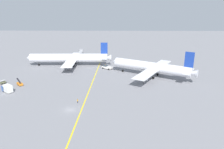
{
  "coord_description": "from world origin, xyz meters",
  "views": [
    {
      "loc": [
        16.85,
        -66.82,
        35.16
      ],
      "look_at": [
        14.76,
        30.68,
        4.0
      ],
      "focal_mm": 32.39,
      "sensor_mm": 36.0,
      "label": 1
    }
  ],
  "objects": [
    {
      "name": "ground_crew_marshaller_foreground",
      "position": [
        1.67,
        5.66,
        0.92
      ],
      "size": [
        0.36,
        0.36,
        1.76
      ],
      "color": "black",
      "rests_on": "ground"
    },
    {
      "name": "gse_belt_loader_portside",
      "position": [
        -30.32,
        24.9,
        0.83
      ],
      "size": [
        4.34,
        4.38,
        3.02
      ],
      "color": "orange",
      "rests_on": "ground"
    },
    {
      "name": "ground_plane",
      "position": [
        0.0,
        0.0,
        0.0
      ],
      "size": [
        600.0,
        600.0,
        0.0
      ],
      "primitive_type": "plane",
      "color": "gray"
    },
    {
      "name": "gse_baggage_cart_trailing",
      "position": [
        -39.84,
        26.76,
        0.86
      ],
      "size": [
        2.77,
        3.15,
        1.71
      ],
      "color": "#666B4C",
      "rests_on": "ground"
    },
    {
      "name": "taxiway_stripe",
      "position": [
        4.33,
        10.0,
        0.0
      ],
      "size": [
        3.0,
        119.98,
        0.01
      ],
      "primitive_type": "cube",
      "rotation": [
        0.0,
        0.0,
        -0.02
      ],
      "color": "yellow",
      "rests_on": "ground"
    },
    {
      "name": "gse_catering_truck_tall",
      "position": [
        -31.89,
        16.28,
        1.76
      ],
      "size": [
        6.13,
        5.39,
        3.5
      ],
      "color": "#2D5199",
      "rests_on": "ground"
    },
    {
      "name": "airliner_at_gate_left",
      "position": [
        -13.89,
        62.09,
        5.13
      ],
      "size": [
        55.75,
        41.64,
        15.26
      ],
      "color": "silver",
      "rests_on": "ground"
    },
    {
      "name": "airliner_being_pushed",
      "position": [
        36.1,
        39.95,
        5.43
      ],
      "size": [
        44.09,
        40.32,
        15.82
      ],
      "color": "silver",
      "rests_on": "ground"
    },
    {
      "name": "pushback_tug",
      "position": [
        11.05,
        54.87,
        1.17
      ],
      "size": [
        8.86,
        6.74,
        2.77
      ],
      "color": "white",
      "rests_on": "ground"
    },
    {
      "name": "jet_bridge",
      "position": [
        -10.42,
        84.36,
        4.08
      ],
      "size": [
        4.16,
        16.12,
        5.86
      ],
      "color": "#B7B7BC",
      "rests_on": "ground"
    }
  ]
}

